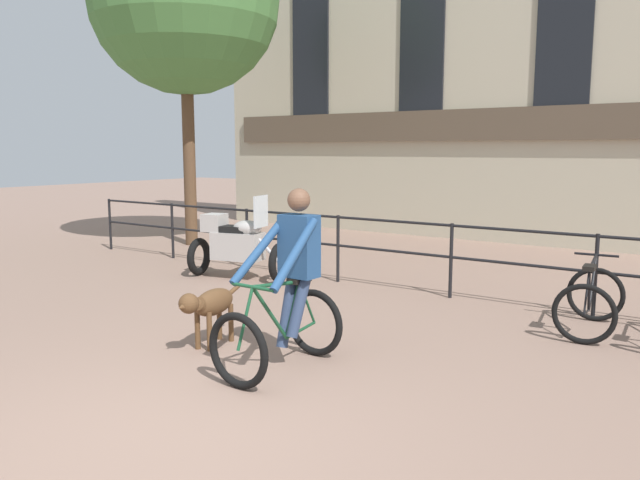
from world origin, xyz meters
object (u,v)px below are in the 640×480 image
Objects in this scene: dog at (209,305)px; parked_bicycle_near_lamp at (590,301)px; parked_motorcycle at (237,244)px; cyclist_with_bike at (288,289)px.

dog is 0.88× the size of parked_bicycle_near_lamp.
dog is 3.52m from parked_motorcycle.
cyclist_with_bike is 1.66× the size of dog.
dog is 0.61× the size of parked_motorcycle.
cyclist_with_bike is at bearing 48.43° from parked_bicycle_near_lamp.
parked_bicycle_near_lamp is at bearing 55.03° from cyclist_with_bike.
parked_motorcycle is 5.31m from parked_bicycle_near_lamp.
cyclist_with_bike is 3.57m from parked_bicycle_near_lamp.
cyclist_with_bike is at bearing -7.84° from dog.
dog is 4.25m from parked_bicycle_near_lamp.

